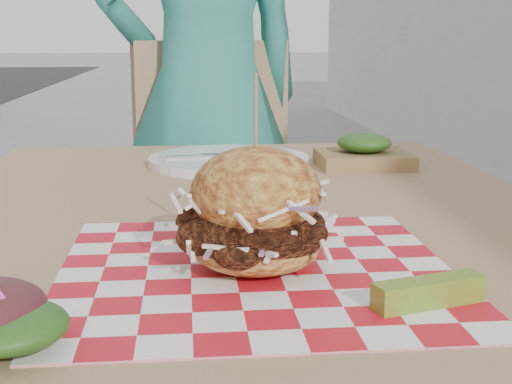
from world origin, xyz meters
TOP-DOWN VIEW (x-y plane):
  - diner at (0.16, 1.35)m, footprint 0.69×0.59m
  - patio_table at (0.17, 0.33)m, footprint 0.80×1.20m
  - patio_chair at (0.15, 1.31)m, footprint 0.53×0.53m
  - paper_liner at (0.17, 0.15)m, footprint 0.36×0.36m
  - sandwich at (0.17, 0.15)m, footprint 0.16×0.16m
  - pickle_spear at (0.29, 0.05)m, footprint 0.10×0.05m
  - place_setting at (0.17, 0.70)m, footprint 0.27×0.27m
  - kraft_tray at (0.40, 0.67)m, footprint 0.15×0.12m

SIDE VIEW (x-z plane):
  - patio_chair at x=0.15m, z-range 0.08..1.03m
  - patio_table at x=0.17m, z-range 0.30..1.05m
  - paper_liner at x=0.17m, z-range 0.75..0.75m
  - place_setting at x=0.17m, z-range 0.75..0.77m
  - pickle_spear at x=0.29m, z-range 0.75..0.77m
  - kraft_tray at x=0.40m, z-range 0.74..0.80m
  - sandwich at x=0.17m, z-range 0.71..0.89m
  - diner at x=0.16m, z-range 0.00..1.61m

